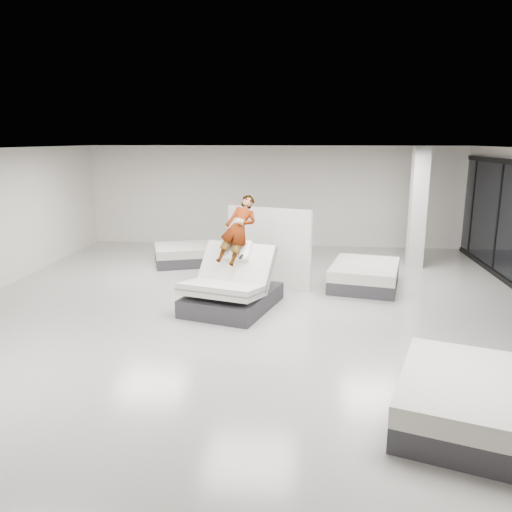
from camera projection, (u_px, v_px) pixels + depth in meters
name	position (u px, v px, depth m)	size (l,w,h in m)	color
room	(249.00, 238.00, 9.26)	(14.00, 14.04, 3.20)	#A9A6A0
hero_bed	(232.00, 290.00, 10.15)	(2.04, 2.37, 1.37)	#323136
person	(238.00, 244.00, 10.27)	(0.56, 0.37, 1.54)	slate
remote	(241.00, 257.00, 9.91)	(0.05, 0.14, 0.03)	black
divider_panel	(269.00, 248.00, 11.53)	(2.06, 0.09, 1.87)	silver
flat_bed_right_far	(365.00, 275.00, 11.73)	(1.87, 2.24, 0.54)	#323136
flat_bed_right_near	(468.00, 400.00, 6.06)	(2.16, 2.49, 0.58)	#323136
flat_bed_left_far	(190.00, 254.00, 13.93)	(2.23, 1.94, 0.52)	#323136
column	(418.00, 208.00, 13.23)	(0.40, 0.40, 3.20)	silver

